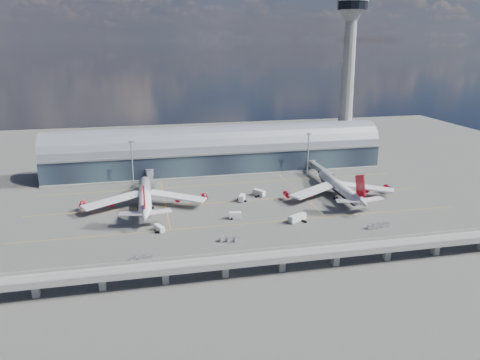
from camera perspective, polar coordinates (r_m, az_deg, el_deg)
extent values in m
plane|color=#474744|center=(214.71, 0.71, -4.32)|extent=(500.00, 500.00, 0.00)
cube|color=gold|center=(205.66, 1.34, -5.30)|extent=(200.00, 0.25, 0.01)
cube|color=gold|center=(233.03, -0.41, -2.60)|extent=(200.00, 0.25, 0.01)
cube|color=gold|center=(260.98, -1.79, -0.47)|extent=(200.00, 0.25, 0.01)
cube|color=gold|center=(238.18, -9.19, -2.39)|extent=(0.25, 80.00, 0.01)
cube|color=gold|center=(251.27, 6.94, -1.28)|extent=(0.25, 80.00, 0.01)
cube|color=#202835|center=(285.65, -2.84, 2.49)|extent=(200.00, 28.00, 14.00)
cylinder|color=gray|center=(284.02, -2.87, 3.85)|extent=(200.00, 28.00, 28.00)
cube|color=gray|center=(270.58, -2.37, 3.21)|extent=(200.00, 1.00, 1.20)
cube|color=gray|center=(287.29, -2.83, 1.25)|extent=(200.00, 30.00, 1.20)
cube|color=gray|center=(315.89, 12.40, 2.93)|extent=(18.00, 18.00, 8.00)
cone|color=gray|center=(309.00, 12.88, 10.34)|extent=(10.00, 10.00, 90.00)
cone|color=gray|center=(307.71, 13.47, 19.06)|extent=(16.00, 16.00, 8.00)
cylinder|color=black|center=(308.00, 13.54, 19.98)|extent=(18.00, 18.00, 5.00)
cylinder|color=gray|center=(308.21, 13.58, 20.54)|extent=(19.00, 19.00, 1.50)
cube|color=gray|center=(163.83, 5.14, -9.25)|extent=(220.00, 8.50, 1.20)
cube|color=gray|center=(159.94, 5.58, -9.50)|extent=(220.00, 0.40, 1.20)
cube|color=gray|center=(166.80, 4.73, -8.33)|extent=(220.00, 0.40, 1.20)
cube|color=gray|center=(162.27, 5.30, -9.27)|extent=(220.00, 0.12, 0.12)
cube|color=gray|center=(164.84, 4.99, -8.83)|extent=(220.00, 0.12, 0.12)
cube|color=gray|center=(162.36, -23.64, -12.14)|extent=(2.20, 2.20, 5.00)
cube|color=gray|center=(159.34, -16.43, -11.92)|extent=(2.20, 2.20, 5.00)
cube|color=gray|center=(158.81, -9.09, -11.51)|extent=(2.20, 2.20, 5.00)
cube|color=gray|center=(160.78, -1.83, -10.92)|extent=(2.20, 2.20, 5.00)
cube|color=gray|center=(165.16, 5.11, -10.19)|extent=(2.20, 2.20, 5.00)
cube|color=gray|center=(171.78, 11.58, -9.37)|extent=(2.20, 2.20, 5.00)
cube|color=gray|center=(180.38, 17.47, -8.52)|extent=(2.20, 2.20, 5.00)
cube|color=gray|center=(190.70, 22.75, -7.68)|extent=(2.20, 2.20, 5.00)
cylinder|color=gray|center=(258.36, -12.99, 1.80)|extent=(0.70, 0.70, 25.00)
cube|color=gray|center=(255.48, -13.17, 4.55)|extent=(3.00, 0.40, 1.00)
cylinder|color=gray|center=(275.49, 8.28, 2.98)|extent=(0.70, 0.70, 25.00)
cube|color=gray|center=(272.80, 8.39, 5.57)|extent=(3.00, 0.40, 1.00)
cylinder|color=white|center=(228.43, -11.52, -1.89)|extent=(6.58, 47.38, 5.71)
cone|color=white|center=(253.56, -11.55, -0.03)|extent=(5.84, 7.24, 5.71)
cone|color=white|center=(201.68, -11.48, -4.20)|extent=(5.90, 10.80, 5.71)
cube|color=red|center=(201.86, -11.60, -2.06)|extent=(0.82, 10.67, 11.80)
cube|color=white|center=(227.64, -15.26, -2.41)|extent=(28.85, 19.38, 2.31)
cube|color=white|center=(227.27, -7.75, -1.98)|extent=(28.59, 20.19, 2.31)
cylinder|color=red|center=(229.88, -15.34, -2.65)|extent=(2.93, 4.51, 2.85)
cylinder|color=red|center=(231.31, -18.62, -2.82)|extent=(2.93, 4.51, 2.85)
cylinder|color=red|center=(229.49, -7.62, -2.22)|extent=(2.93, 4.51, 2.85)
cylinder|color=red|center=(230.61, -4.33, -2.02)|extent=(2.93, 4.51, 2.85)
cylinder|color=gray|center=(245.57, -11.49, -1.60)|extent=(0.45, 0.45, 2.67)
cylinder|color=gray|center=(226.46, -12.17, -3.22)|extent=(0.53, 0.53, 2.67)
cylinder|color=gray|center=(226.39, -10.73, -3.14)|extent=(0.53, 0.53, 2.67)
cylinder|color=black|center=(226.75, -12.16, -3.42)|extent=(1.99, 1.37, 1.34)
cylinder|color=black|center=(226.68, -10.72, -3.34)|extent=(1.99, 1.37, 1.34)
cylinder|color=white|center=(243.70, 11.94, -0.78)|extent=(6.00, 43.98, 5.27)
cone|color=white|center=(265.52, 9.87, 0.79)|extent=(5.39, 7.35, 5.27)
cone|color=white|center=(220.71, 14.63, -2.61)|extent=(5.45, 10.98, 5.27)
cube|color=red|center=(220.92, 14.46, -0.70)|extent=(0.82, 10.87, 12.02)
cube|color=white|center=(237.14, 8.94, -1.29)|extent=(27.69, 18.92, 2.25)
cube|color=white|center=(248.23, 15.12, -0.85)|extent=(27.48, 19.61, 2.25)
cylinder|color=black|center=(244.13, 11.92, -1.10)|extent=(5.14, 39.47, 4.48)
cylinder|color=red|center=(239.08, 8.66, -1.54)|extent=(2.98, 4.59, 2.90)
cylinder|color=red|center=(235.16, 5.76, -1.74)|extent=(2.98, 4.59, 2.90)
cylinder|color=red|center=(250.48, 15.01, -1.08)|extent=(2.98, 4.59, 2.90)
cylinder|color=red|center=(256.26, 17.55, -0.89)|extent=(2.98, 4.59, 2.90)
cylinder|color=gray|center=(258.47, 10.56, -0.62)|extent=(0.45, 0.45, 2.72)
cylinder|color=gray|center=(240.63, 11.59, -1.98)|extent=(0.54, 0.54, 2.72)
cylinder|color=gray|center=(242.91, 12.85, -1.88)|extent=(0.54, 0.54, 2.72)
cylinder|color=black|center=(240.90, 11.58, -2.17)|extent=(2.02, 1.40, 1.36)
cylinder|color=black|center=(243.18, 12.84, -2.08)|extent=(2.02, 1.40, 1.36)
cube|color=gray|center=(257.40, -10.90, 0.19)|extent=(3.00, 24.00, 3.00)
cube|color=gray|center=(245.90, -10.80, -0.59)|extent=(3.60, 3.60, 3.40)
cylinder|color=gray|center=(268.94, -10.99, 0.89)|extent=(4.40, 4.40, 4.00)
cylinder|color=gray|center=(246.94, -10.76, -1.36)|extent=(0.50, 0.50, 3.40)
cylinder|color=black|center=(247.36, -10.74, -1.66)|extent=(1.40, 0.80, 0.80)
cube|color=gray|center=(274.95, 9.75, 1.31)|extent=(3.00, 28.00, 3.00)
cube|color=gray|center=(262.54, 10.88, 0.51)|extent=(3.60, 3.60, 3.40)
cylinder|color=gray|center=(287.50, 8.71, 2.03)|extent=(4.40, 4.40, 4.00)
cylinder|color=gray|center=(263.52, 10.84, -0.22)|extent=(0.50, 0.50, 3.40)
cylinder|color=black|center=(263.91, 10.82, -0.50)|extent=(1.40, 0.80, 0.80)
cube|color=silver|center=(199.74, -9.80, -5.80)|extent=(4.31, 6.45, 2.29)
cylinder|color=black|center=(201.82, -9.59, -5.86)|extent=(2.33, 1.60, 0.79)
cylinder|color=black|center=(198.43, -9.99, -6.28)|extent=(2.33, 1.60, 0.79)
cube|color=silver|center=(210.25, -0.59, -4.29)|extent=(5.61, 3.11, 2.78)
cylinder|color=black|center=(211.21, -0.15, -4.55)|extent=(1.29, 2.77, 0.96)
cylinder|color=black|center=(210.17, -1.03, -4.66)|extent=(1.29, 2.77, 0.96)
cube|color=silver|center=(208.38, 7.02, -4.59)|extent=(9.14, 6.56, 2.92)
cylinder|color=black|center=(208.47, 7.79, -4.99)|extent=(2.23, 2.95, 1.01)
cylinder|color=black|center=(209.26, 6.23, -4.85)|extent=(2.23, 2.95, 1.01)
cube|color=silver|center=(250.10, 14.27, -1.41)|extent=(4.86, 5.92, 2.45)
cylinder|color=black|center=(251.30, 13.90, -1.56)|extent=(2.44, 1.98, 0.85)
cylinder|color=black|center=(249.58, 14.60, -1.73)|extent=(2.44, 1.98, 0.85)
cube|color=silver|center=(232.66, 0.23, -2.18)|extent=(4.46, 5.98, 2.82)
cylinder|color=black|center=(234.39, -0.02, -2.36)|extent=(2.88, 1.98, 0.98)
cylinder|color=black|center=(231.75, 0.48, -2.58)|extent=(2.88, 1.98, 0.98)
cube|color=silver|center=(240.57, 2.34, -1.54)|extent=(6.01, 6.95, 2.91)
cylinder|color=black|center=(242.88, 2.52, -1.68)|extent=(2.86, 2.45, 1.01)
cylinder|color=black|center=(239.07, 2.15, -1.98)|extent=(2.86, 2.45, 1.01)
cube|color=gray|center=(175.98, -12.82, -9.60)|extent=(2.70, 1.87, 0.33)
cube|color=#AEAEB3|center=(175.60, -12.84, -9.35)|extent=(2.26, 1.74, 1.64)
cube|color=gray|center=(176.05, -11.89, -9.53)|extent=(2.70, 1.87, 0.33)
cube|color=#AEAEB3|center=(175.67, -11.90, -9.27)|extent=(2.26, 1.74, 1.64)
cube|color=gray|center=(176.17, -10.95, -9.45)|extent=(2.70, 1.87, 0.33)
cube|color=#AEAEB3|center=(175.79, -10.97, -9.19)|extent=(2.26, 1.74, 1.64)
cube|color=gray|center=(187.87, -2.16, -7.42)|extent=(2.89, 2.23, 0.32)
cube|color=#AEAEB3|center=(187.52, -2.16, -7.18)|extent=(2.45, 2.03, 1.62)
cube|color=gray|center=(187.80, -1.30, -7.42)|extent=(2.89, 2.23, 0.32)
cube|color=#AEAEB3|center=(187.45, -1.30, -7.18)|extent=(2.45, 2.03, 1.62)
cube|color=gray|center=(187.77, -0.44, -7.42)|extent=(2.89, 2.23, 0.32)
cube|color=#AEAEB3|center=(187.41, -0.44, -7.18)|extent=(2.45, 2.03, 1.62)
cube|color=gray|center=(206.82, 15.59, -5.73)|extent=(2.80, 2.09, 0.32)
cube|color=#AEAEB3|center=(206.50, 15.61, -5.51)|extent=(2.36, 1.91, 1.60)
cube|color=gray|center=(208.42, 16.21, -5.61)|extent=(2.80, 2.09, 0.32)
cube|color=#AEAEB3|center=(208.11, 16.23, -5.39)|extent=(2.36, 1.91, 1.60)
cube|color=gray|center=(210.05, 16.82, -5.49)|extent=(2.80, 2.09, 0.32)
cube|color=#AEAEB3|center=(209.74, 16.84, -5.27)|extent=(2.36, 1.91, 1.60)
cube|color=gray|center=(211.70, 17.42, -5.36)|extent=(2.80, 2.09, 0.32)
cube|color=#AEAEB3|center=(211.40, 17.44, -5.15)|extent=(2.36, 1.91, 1.60)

